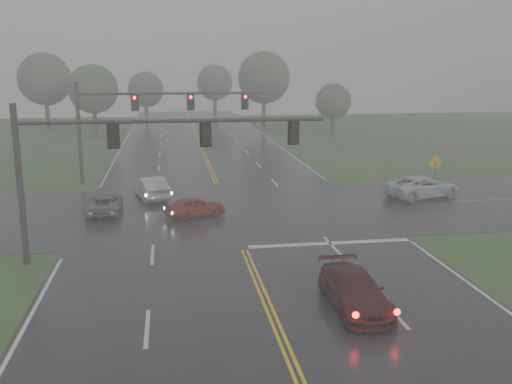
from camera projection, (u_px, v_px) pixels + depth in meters
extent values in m
cube|color=black|center=(231.00, 219.00, 34.04)|extent=(18.00, 160.00, 0.02)
cube|color=black|center=(228.00, 211.00, 35.97)|extent=(120.00, 14.00, 0.02)
cube|color=silver|center=(330.00, 244.00, 29.31)|extent=(8.50, 0.50, 0.01)
imported|color=#3A0A0B|center=(354.00, 308.00, 21.56)|extent=(1.96, 4.71, 1.36)
imported|color=maroon|center=(196.00, 217.00, 34.48)|extent=(3.91, 2.60, 1.24)
imported|color=#B2B4BA|center=(151.00, 199.00, 39.19)|extent=(2.76, 4.93, 1.54)
imported|color=#525559|center=(106.00, 213.00, 35.32)|extent=(1.96, 4.23, 1.18)
imported|color=silver|center=(422.00, 197.00, 39.57)|extent=(5.78, 3.85, 1.47)
cylinder|color=black|center=(20.00, 186.00, 25.55)|extent=(0.29, 0.29, 7.37)
cylinder|color=black|center=(14.00, 122.00, 24.92)|extent=(0.18, 0.18, 0.82)
cylinder|color=black|center=(175.00, 121.00, 25.97)|extent=(13.94, 0.18, 0.18)
cube|color=black|center=(113.00, 136.00, 25.69)|extent=(0.35, 0.29, 1.07)
cube|color=black|center=(113.00, 135.00, 25.85)|extent=(0.56, 0.03, 1.28)
cube|color=black|center=(206.00, 134.00, 26.31)|extent=(0.35, 0.29, 1.07)
cube|color=black|center=(205.00, 133.00, 26.47)|extent=(0.56, 0.03, 1.28)
cube|color=black|center=(294.00, 132.00, 26.93)|extent=(0.35, 0.29, 1.07)
cube|color=black|center=(293.00, 132.00, 27.09)|extent=(0.56, 0.03, 1.28)
cylinder|color=black|center=(79.00, 134.00, 42.98)|extent=(0.30, 0.30, 7.78)
cylinder|color=black|center=(77.00, 93.00, 42.32)|extent=(0.19, 0.19, 0.86)
cylinder|color=black|center=(172.00, 93.00, 43.38)|extent=(14.06, 0.19, 0.19)
cube|color=black|center=(135.00, 102.00, 43.10)|extent=(0.37, 0.30, 1.13)
cube|color=black|center=(135.00, 102.00, 43.27)|extent=(0.59, 0.03, 1.35)
cylinder|color=#FF0C05|center=(134.00, 98.00, 42.86)|extent=(0.24, 0.06, 0.24)
cube|color=black|center=(191.00, 102.00, 43.73)|extent=(0.37, 0.30, 1.13)
cube|color=black|center=(191.00, 102.00, 43.89)|extent=(0.59, 0.03, 1.35)
cylinder|color=#FF0C05|center=(191.00, 97.00, 43.48)|extent=(0.24, 0.06, 0.24)
cube|color=black|center=(245.00, 101.00, 44.35)|extent=(0.37, 0.30, 1.13)
cube|color=black|center=(245.00, 101.00, 44.52)|extent=(0.59, 0.03, 1.35)
cylinder|color=#FF0C05|center=(245.00, 97.00, 44.11)|extent=(0.24, 0.06, 0.24)
cylinder|color=black|center=(435.00, 178.00, 40.58)|extent=(0.07, 0.07, 2.22)
cube|color=#CAA10B|center=(435.00, 162.00, 40.37)|extent=(1.17, 0.14, 1.17)
cylinder|color=#30271F|center=(95.00, 123.00, 72.73)|extent=(0.57, 0.57, 3.48)
sphere|color=#374830|center=(93.00, 89.00, 71.80)|extent=(6.19, 6.19, 6.19)
cylinder|color=#30271F|center=(264.00, 114.00, 82.03)|extent=(0.58, 0.58, 4.16)
sphere|color=#374830|center=(264.00, 78.00, 80.91)|extent=(7.40, 7.40, 7.40)
cylinder|color=#30271F|center=(147.00, 114.00, 88.00)|extent=(0.50, 0.50, 3.04)
sphere|color=#374830|center=(146.00, 90.00, 87.18)|extent=(5.41, 5.41, 5.41)
cylinder|color=#30271F|center=(333.00, 126.00, 73.46)|extent=(0.58, 0.58, 2.56)
sphere|color=#374830|center=(333.00, 101.00, 72.78)|extent=(4.55, 4.55, 4.55)
cylinder|color=#30271F|center=(48.00, 115.00, 79.81)|extent=(0.59, 0.59, 4.08)
sphere|color=#374830|center=(45.00, 79.00, 78.72)|extent=(7.25, 7.25, 7.25)
cylinder|color=#30271F|center=(215.00, 107.00, 99.53)|extent=(0.62, 0.62, 3.46)
sphere|color=#374830|center=(215.00, 82.00, 98.60)|extent=(6.14, 6.14, 6.14)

